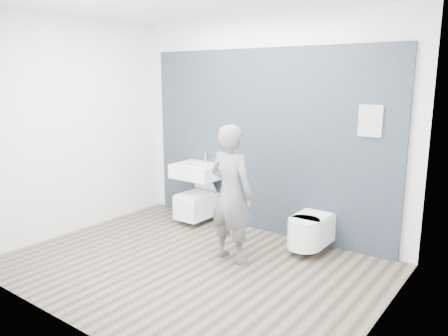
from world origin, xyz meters
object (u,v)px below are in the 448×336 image
Objects in this scene: toilet_rounded at (309,231)px; visitor at (231,194)px; toilet_square at (196,204)px; washbasin at (197,171)px.

toilet_rounded is 1.07m from visitor.
toilet_square is 1.08× the size of toilet_rounded.
toilet_rounded is at bearing -127.38° from visitor.
washbasin is at bearing -30.73° from visitor.
toilet_rounded is (1.77, -0.08, -0.48)m from washbasin.
washbasin is 1.40m from visitor.
washbasin is 0.93× the size of toilet_square.
toilet_square is at bearing -90.00° from washbasin.
toilet_square reaches higher than toilet_rounded.
visitor is (1.16, -0.79, 0.03)m from washbasin.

